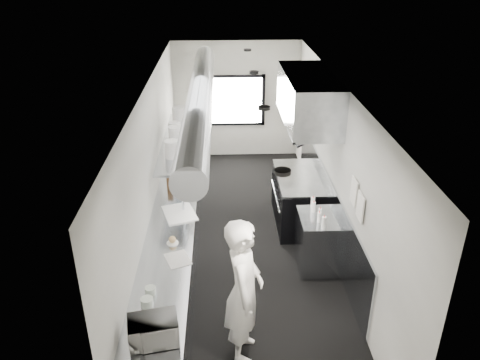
{
  "coord_description": "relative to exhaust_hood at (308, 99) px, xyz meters",
  "views": [
    {
      "loc": [
        -0.36,
        -7.01,
        4.65
      ],
      "look_at": [
        -0.09,
        -0.2,
        1.32
      ],
      "focal_mm": 35.45,
      "sensor_mm": 36.0,
      "label": 1
    }
  ],
  "objects": [
    {
      "name": "plate_stack_d",
      "position": [
        -2.27,
        1.0,
        -0.63
      ],
      "size": [
        0.34,
        0.34,
        0.39
      ],
      "primitive_type": "cylinder",
      "rotation": [
        0.0,
        0.0,
        -0.43
      ],
      "color": "white",
      "rests_on": "pass_shelf"
    },
    {
      "name": "notice_sheet_a",
      "position": [
        0.37,
        -1.9,
        -0.79
      ],
      "size": [
        0.02,
        0.28,
        0.38
      ],
      "primitive_type": "cube",
      "color": "silver",
      "rests_on": "wall_right"
    },
    {
      "name": "plate_stack_c",
      "position": [
        -2.32,
        0.38,
        -0.67
      ],
      "size": [
        0.23,
        0.23,
        0.31
      ],
      "primitive_type": "cylinder",
      "rotation": [
        0.0,
        0.0,
        -0.07
      ],
      "color": "white",
      "rests_on": "pass_shelf"
    },
    {
      "name": "deli_tub_a",
      "position": [
        -2.36,
        -3.12,
        -1.44
      ],
      "size": [
        0.16,
        0.16,
        0.09
      ],
      "primitive_type": "cylinder",
      "rotation": [
        0.0,
        0.0,
        -0.24
      ],
      "color": "#B2BFB0",
      "rests_on": "prep_counter"
    },
    {
      "name": "line_cook",
      "position": [
        -1.23,
        -3.21,
        -1.42
      ],
      "size": [
        0.53,
        0.75,
        1.94
      ],
      "primitive_type": "imported",
      "rotation": [
        0.0,
        0.0,
        1.48
      ],
      "color": "white",
      "rests_on": "floor"
    },
    {
      "name": "squeeze_bottle_c",
      "position": [
        0.03,
        -1.42,
        -1.41
      ],
      "size": [
        0.07,
        0.07,
        0.17
      ],
      "primitive_type": "cylinder",
      "rotation": [
        0.0,
        0.0,
        0.41
      ],
      "color": "white",
      "rests_on": "bottle_station"
    },
    {
      "name": "ceiling",
      "position": [
        -1.1,
        -0.7,
        0.41
      ],
      "size": [
        3.0,
        8.0,
        0.01
      ],
      "primitive_type": "cube",
      "color": "silver",
      "rests_on": "wall_back"
    },
    {
      "name": "microwave",
      "position": [
        -2.22,
        -3.9,
        -1.35
      ],
      "size": [
        0.54,
        0.45,
        0.29
      ],
      "primitive_type": "imported",
      "rotation": [
        0.0,
        0.0,
        0.2
      ],
      "color": "silver",
      "rests_on": "prep_counter"
    },
    {
      "name": "deli_tub_b",
      "position": [
        -2.37,
        -3.34,
        -1.44
      ],
      "size": [
        0.16,
        0.16,
        0.11
      ],
      "primitive_type": "cylinder",
      "rotation": [
        0.0,
        0.0,
        -0.07
      ],
      "color": "#B2BFB0",
      "rests_on": "prep_counter"
    },
    {
      "name": "floor",
      "position": [
        -1.1,
        -0.7,
        -2.39
      ],
      "size": [
        3.0,
        8.0,
        0.01
      ],
      "primitive_type": "cube",
      "color": "black",
      "rests_on": "ground"
    },
    {
      "name": "service_window",
      "position": [
        -1.1,
        3.26,
        -0.99
      ],
      "size": [
        1.36,
        0.05,
        1.25
      ],
      "color": "white",
      "rests_on": "wall_back"
    },
    {
      "name": "squeeze_bottle_e",
      "position": [
        -0.02,
        -1.1,
        -1.39
      ],
      "size": [
        0.08,
        0.08,
        0.19
      ],
      "primitive_type": "cylinder",
      "rotation": [
        0.0,
        0.0,
        0.4
      ],
      "color": "white",
      "rests_on": "bottle_station"
    },
    {
      "name": "plate_stack_b",
      "position": [
        -2.28,
        0.14,
        -0.67
      ],
      "size": [
        0.29,
        0.29,
        0.3
      ],
      "primitive_type": "cylinder",
      "rotation": [
        0.0,
        0.0,
        0.27
      ],
      "color": "white",
      "rests_on": "pass_shelf"
    },
    {
      "name": "squeeze_bottle_a",
      "position": [
        0.03,
        -1.73,
        -1.39
      ],
      "size": [
        0.08,
        0.08,
        0.2
      ],
      "primitive_type": "cylinder",
      "rotation": [
        0.0,
        0.0,
        -0.15
      ],
      "color": "white",
      "rests_on": "bottle_station"
    },
    {
      "name": "squeeze_bottle_d",
      "position": [
        -0.03,
        -1.23,
        -1.4
      ],
      "size": [
        0.07,
        0.07,
        0.18
      ],
      "primitive_type": "cylinder",
      "rotation": [
        0.0,
        0.0,
        0.17
      ],
      "color": "white",
      "rests_on": "bottle_station"
    },
    {
      "name": "wall_left",
      "position": [
        -2.6,
        -0.7,
        -0.99
      ],
      "size": [
        0.02,
        8.0,
        2.8
      ],
      "primitive_type": "cube",
      "color": "#B5B4AB",
      "rests_on": "floor"
    },
    {
      "name": "notice_sheet_b",
      "position": [
        0.37,
        -2.25,
        -0.84
      ],
      "size": [
        0.02,
        0.28,
        0.38
      ],
      "primitive_type": "cube",
      "color": "silver",
      "rests_on": "wall_right"
    },
    {
      "name": "knife_block",
      "position": [
        -2.39,
        -0.25,
        -1.37
      ],
      "size": [
        0.11,
        0.22,
        0.23
      ],
      "primitive_type": "cube",
      "rotation": [
        0.0,
        0.0,
        0.07
      ],
      "color": "#50301C",
      "rests_on": "prep_counter"
    },
    {
      "name": "range",
      "position": [
        -0.06,
        0.0,
        -1.92
      ],
      "size": [
        0.88,
        1.6,
        0.94
      ],
      "color": "black",
      "rests_on": "floor"
    },
    {
      "name": "prep_counter",
      "position": [
        -2.25,
        -1.2,
        -1.94
      ],
      "size": [
        0.7,
        6.0,
        0.9
      ],
      "primitive_type": "cube",
      "color": "#949BA2",
      "rests_on": "floor"
    },
    {
      "name": "squeeze_bottle_b",
      "position": [
        -0.0,
        -1.54,
        -1.41
      ],
      "size": [
        0.07,
        0.07,
        0.17
      ],
      "primitive_type": "cylinder",
      "rotation": [
        0.0,
        0.0,
        0.41
      ],
      "color": "white",
      "rests_on": "bottle_station"
    },
    {
      "name": "bottle_station",
      "position": [
        0.05,
        -1.4,
        -1.94
      ],
      "size": [
        0.65,
        0.8,
        0.9
      ],
      "primitive_type": "cube",
      "color": "#949BA2",
      "rests_on": "floor"
    },
    {
      "name": "exhaust_hood",
      "position": [
        0.0,
        0.0,
        0.0
      ],
      "size": [
        0.81,
        2.2,
        0.88
      ],
      "color": "#949BA2",
      "rests_on": "ceiling"
    },
    {
      "name": "pass_shelf",
      "position": [
        -2.29,
        0.3,
        -0.86
      ],
      "size": [
        0.45,
        3.0,
        0.68
      ],
      "color": "#949BA2",
      "rests_on": "prep_counter"
    },
    {
      "name": "small_plate",
      "position": [
        -2.19,
        -2.04,
        -1.48
      ],
      "size": [
        0.22,
        0.22,
        0.01
      ],
      "primitive_type": "cylinder",
      "rotation": [
        0.0,
        0.0,
        0.35
      ],
      "color": "white",
      "rests_on": "prep_counter"
    },
    {
      "name": "newspaper",
      "position": [
        -2.08,
        -2.43,
        -1.49
      ],
      "size": [
        0.41,
        0.45,
        0.01
      ],
      "primitive_type": "cube",
      "rotation": [
        0.0,
        0.0,
        0.38
      ],
      "color": "white",
      "rests_on": "prep_counter"
    },
    {
      "name": "wall_right",
      "position": [
        0.4,
        -0.7,
        -0.99
      ],
      "size": [
        0.02,
        8.0,
        2.8
      ],
      "primitive_type": "cube",
      "color": "#B5B4AB",
      "rests_on": "floor"
    },
    {
      "name": "far_work_table",
      "position": [
        -2.25,
        2.5,
        -1.94
      ],
      "size": [
        0.7,
        1.2,
        0.9
      ],
      "primitive_type": "cube",
      "color": "#949BA2",
      "rests_on": "floor"
    },
    {
      "name": "wall_back",
      "position": [
        -1.1,
        3.3,
        -0.99
      ],
      "size": [
        3.0,
        0.02,
        2.8
      ],
      "primitive_type": "cube",
      "color": "#B5B4AB",
      "rests_on": "floor"
    },
    {
      "name": "hvac_duct",
      "position": [
        -1.8,
        -0.3,
        0.16
      ],
      "size": [
        0.4,
        6.4,
        0.4
      ],
      "primitive_type": "cylinder",
      "rotation": [
        1.57,
        0.0,
        0.0
      ],
      "color": "gray",
      "rests_on": "ceiling"
    },
    {
      "name": "cutting_board",
      "position": [
        -2.15,
        -1.2,
        -1.48
      ],
      "size": [
        0.62,
        0.72,
        0.02
      ],
      "primitive_type": "cube",
      "rotation": [
        0.0,
        0.0,
        0.31
      ],
      "color": "white",
      "rests_on": "prep_counter"
    },
    {
      "name": "plate_stack_a",
      "position": [
        -2.28,
        -0.51,
        -0.68
      ],
      "size": [
        0.26,
        0.26,
        0.29
      ],
      "primitive_type": "cylinder",
      "rotation": [
        0.0,
        0.0,
        -0.07
      ],
      "color": "white",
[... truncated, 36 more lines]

